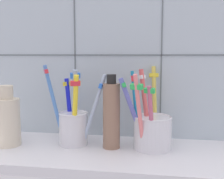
{
  "coord_description": "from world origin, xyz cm",
  "views": [
    {
      "loc": [
        9.54,
        -57.36,
        22.4
      ],
      "look_at": [
        0.0,
        2.78,
        14.88
      ],
      "focal_mm": 44.95,
      "sensor_mm": 36.0,
      "label": 1
    }
  ],
  "objects_px": {
    "toothbrush_cup_left": "(73,123)",
    "soap_bottle": "(112,115)",
    "toothbrush_cup_right": "(151,128)",
    "ceramic_vase": "(6,120)"
  },
  "relations": [
    {
      "from": "toothbrush_cup_right",
      "to": "soap_bottle",
      "type": "xyz_separation_m",
      "value": [
        -0.09,
        -0.01,
        0.03
      ]
    },
    {
      "from": "toothbrush_cup_left",
      "to": "soap_bottle",
      "type": "height_order",
      "value": "toothbrush_cup_left"
    },
    {
      "from": "toothbrush_cup_left",
      "to": "toothbrush_cup_right",
      "type": "relative_size",
      "value": 1.03
    },
    {
      "from": "toothbrush_cup_left",
      "to": "toothbrush_cup_right",
      "type": "height_order",
      "value": "toothbrush_cup_left"
    },
    {
      "from": "ceramic_vase",
      "to": "soap_bottle",
      "type": "distance_m",
      "value": 0.24
    },
    {
      "from": "toothbrush_cup_right",
      "to": "ceramic_vase",
      "type": "relative_size",
      "value": 1.3
    },
    {
      "from": "toothbrush_cup_left",
      "to": "toothbrush_cup_right",
      "type": "bearing_deg",
      "value": 0.33
    },
    {
      "from": "toothbrush_cup_left",
      "to": "soap_bottle",
      "type": "xyz_separation_m",
      "value": [
        0.09,
        -0.01,
        0.02
      ]
    },
    {
      "from": "toothbrush_cup_right",
      "to": "ceramic_vase",
      "type": "bearing_deg",
      "value": -174.4
    },
    {
      "from": "toothbrush_cup_left",
      "to": "soap_bottle",
      "type": "relative_size",
      "value": 1.13
    }
  ]
}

